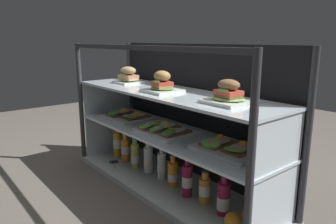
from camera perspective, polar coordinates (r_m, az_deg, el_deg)
The scene contains 25 objects.
ground_plane at distance 2.06m, azimuth 0.00°, elevation -13.71°, with size 6.00×6.00×0.02m, color #615951.
case_base_deck at distance 2.05m, azimuth 0.00°, elevation -12.95°, with size 1.54×0.46×0.04m, color #BBC1C0.
case_frame at distance 1.98m, azimuth 3.06°, elevation 0.46°, with size 1.54×0.46×0.89m.
riser_lower_tier at distance 1.98m, azimuth 0.00°, elevation -8.36°, with size 1.48×0.39×0.31m.
shelf_lower_glass at distance 1.93m, azimuth 0.00°, elevation -3.83°, with size 1.49×0.41×0.01m, color silver.
riser_upper_tier at distance 1.89m, azimuth 0.00°, elevation -0.21°, with size 1.48×0.39×0.24m.
shelf_upper_glass at distance 1.87m, azimuth 0.00°, elevation 3.52°, with size 1.49×0.41×0.01m, color silver.
plated_roll_sandwich_far_left at distance 2.23m, azimuth -7.16°, elevation 6.41°, with size 0.17×0.17×0.12m.
plated_roll_sandwich_left_of_center at distance 1.83m, azimuth -1.07°, elevation 5.05°, with size 0.19×0.19×0.12m.
plated_roll_sandwich_near_left_corner at distance 1.53m, azimuth 10.78°, elevation 3.05°, with size 0.20×0.20×0.12m.
open_sandwich_tray_right_of_center at distance 2.29m, azimuth -7.40°, elevation -0.60°, with size 0.34×0.27×0.06m.
open_sandwich_tray_center at distance 1.91m, azimuth -0.67°, elevation -3.14°, with size 0.34×0.27×0.06m.
open_sandwich_tray_far_left at distance 1.63m, azimuth 10.98°, elevation -6.23°, with size 0.34×0.27×0.07m.
juice_bottle_back_left at distance 2.46m, azimuth -9.05°, elevation -5.60°, with size 0.07×0.07×0.23m.
juice_bottle_front_left_end at distance 2.36m, azimuth -7.62°, elevation -6.64°, with size 0.07×0.07×0.21m.
juice_bottle_back_right at distance 2.24m, azimuth -5.95°, elevation -7.77°, with size 0.06×0.06×0.22m.
juice_bottle_tucked_behind at distance 2.16m, azimuth -3.53°, elevation -8.47°, with size 0.06×0.06×0.22m.
juice_bottle_front_second at distance 2.05m, azimuth -1.10°, elevation -9.54°, with size 0.06×0.06×0.23m.
juice_bottle_back_center at distance 1.96m, azimuth 0.87°, elevation -11.09°, with size 0.06×0.06×0.19m.
juice_bottle_front_fourth at distance 1.84m, azimuth 3.46°, elevation -12.12°, with size 0.06×0.06×0.23m.
juice_bottle_near_post at distance 1.78m, azimuth 6.62°, elevation -13.61°, with size 0.06×0.06×0.19m.
juice_bottle_front_right_end at distance 1.69m, azimuth 9.94°, elevation -15.12°, with size 0.07×0.07×0.22m.
orange_fruit_beside_bottles at distance 1.68m, azimuth 14.37°, elevation -17.38°, with size 0.07×0.07×0.07m, color orange.
orange_fruit_near_left_post at distance 1.61m, azimuth 11.59°, elevation -18.54°, with size 0.08×0.08×0.08m, color orange.
kitchen_scissors at distance 2.34m, azimuth -9.66°, elevation -9.09°, with size 0.20×0.14×0.01m.
Camera 1 is at (1.43, -1.17, 0.92)m, focal length 33.92 mm.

